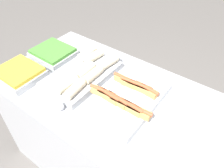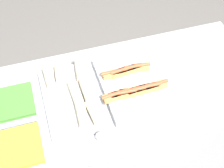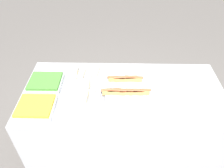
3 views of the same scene
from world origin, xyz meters
name	(u,v)px [view 1 (image 1 of 3)]	position (x,y,z in m)	size (l,w,h in m)	color
counter	(123,142)	(0.00, 0.00, 0.45)	(1.78, 0.85, 0.90)	#B7BABF
tray_hotdogs	(127,97)	(0.01, 0.00, 0.94)	(0.42, 0.52, 0.10)	#B7BABF
tray_wraps	(84,73)	(-0.35, 0.01, 0.94)	(0.32, 0.52, 0.11)	#B7BABF
tray_side_front	(19,74)	(-0.70, -0.25, 0.94)	(0.30, 0.26, 0.07)	#B7BABF
tray_side_back	(53,53)	(-0.70, 0.05, 0.94)	(0.30, 0.26, 0.07)	#B7BABF
serving_spoon_near	(58,106)	(-0.28, -0.29, 0.92)	(0.26, 0.05, 0.05)	#B2B5BA
serving_spoon_far	(116,59)	(-0.28, 0.29, 0.92)	(0.26, 0.05, 0.05)	#B2B5BA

